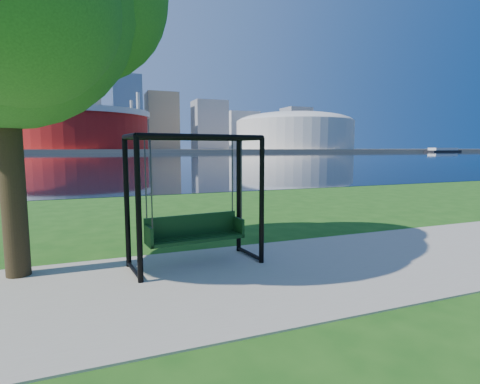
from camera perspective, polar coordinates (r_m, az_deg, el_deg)
ground at (r=7.22m, az=-0.95°, el=-11.75°), size 900.00×900.00×0.00m
path at (r=6.78m, az=0.57°, el=-12.87°), size 120.00×4.00×0.03m
river at (r=108.47m, az=-20.27°, el=5.00°), size 900.00×180.00×0.02m
far_bank at (r=312.43m, az=-21.14°, el=5.93°), size 900.00×228.00×2.00m
stadium at (r=241.84m, az=-23.53°, el=8.90°), size 83.00×83.00×32.00m
arena at (r=278.11m, az=8.29°, el=9.34°), size 84.00×84.00×26.56m
skyline at (r=327.55m, az=-22.18°, el=12.02°), size 392.00×66.00×96.50m
swing at (r=7.25m, az=-6.89°, el=-1.76°), size 2.58×1.34×2.53m
barge at (r=297.70m, az=28.54°, el=5.63°), size 29.81×10.37×2.92m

